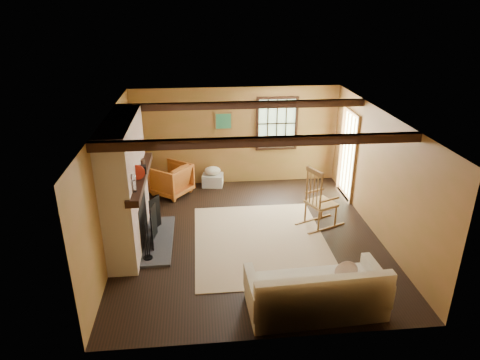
{
  "coord_description": "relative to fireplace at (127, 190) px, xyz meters",
  "views": [
    {
      "loc": [
        -0.89,
        -7.23,
        4.29
      ],
      "look_at": [
        -0.13,
        0.4,
        1.04
      ],
      "focal_mm": 32.0,
      "sensor_mm": 36.0,
      "label": 1
    }
  ],
  "objects": [
    {
      "name": "rug",
      "position": [
        2.43,
        -0.2,
        -1.1
      ],
      "size": [
        2.5,
        3.0,
        0.01
      ],
      "primitive_type": "cube",
      "color": "tan",
      "rests_on": "ground"
    },
    {
      "name": "ground",
      "position": [
        2.23,
        0.0,
        -1.1
      ],
      "size": [
        5.5,
        5.5,
        0.0
      ],
      "primitive_type": "plane",
      "color": "black",
      "rests_on": "ground"
    },
    {
      "name": "armchair",
      "position": [
        0.63,
        2.15,
        -0.73
      ],
      "size": [
        1.14,
        1.13,
        0.75
      ],
      "primitive_type": "imported",
      "rotation": [
        0.0,
        0.0,
        -2.22
      ],
      "color": "#BF6026",
      "rests_on": "ground"
    },
    {
      "name": "firewood_pile",
      "position": [
        0.23,
        2.44,
        -0.98
      ],
      "size": [
        0.67,
        0.12,
        0.24
      ],
      "color": "#553224",
      "rests_on": "ground"
    },
    {
      "name": "laundry_basket",
      "position": [
        1.63,
        2.55,
        -0.95
      ],
      "size": [
        0.55,
        0.45,
        0.3
      ],
      "primitive_type": "cube",
      "rotation": [
        0.0,
        0.0,
        -0.15
      ],
      "color": "silver",
      "rests_on": "ground"
    },
    {
      "name": "rocking_chair",
      "position": [
        3.69,
        0.31,
        -0.57
      ],
      "size": [
        1.03,
        0.8,
        1.27
      ],
      "rotation": [
        0.0,
        0.0,
        1.98
      ],
      "color": "tan",
      "rests_on": "ground"
    },
    {
      "name": "fireplace",
      "position": [
        0.0,
        0.0,
        0.0
      ],
      "size": [
        1.02,
        2.3,
        2.4
      ],
      "color": "#A65540",
      "rests_on": "ground"
    },
    {
      "name": "sofa",
      "position": [
        2.97,
        -2.25,
        -0.81
      ],
      "size": [
        2.06,
        0.99,
        0.82
      ],
      "rotation": [
        0.0,
        0.0,
        0.05
      ],
      "color": "white",
      "rests_on": "ground"
    },
    {
      "name": "basket_pillow",
      "position": [
        1.63,
        2.55,
        -0.7
      ],
      "size": [
        0.47,
        0.41,
        0.2
      ],
      "primitive_type": "ellipsoid",
      "rotation": [
        0.0,
        0.0,
        0.25
      ],
      "color": "white",
      "rests_on": "laundry_basket"
    },
    {
      "name": "room_envelope",
      "position": [
        2.45,
        0.26,
        0.53
      ],
      "size": [
        5.02,
        5.52,
        2.44
      ],
      "color": "#9C6337",
      "rests_on": "ground"
    }
  ]
}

